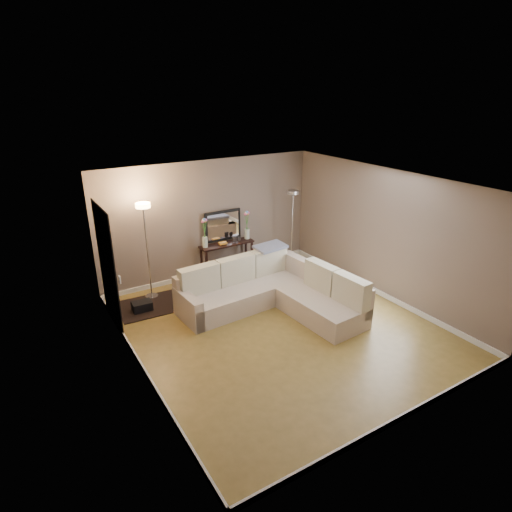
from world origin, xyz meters
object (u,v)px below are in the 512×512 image
floor_lamp_unlit (292,213)px  console_table (224,258)px  sectional_sofa (271,291)px  floor_lamp_lit (146,232)px

floor_lamp_unlit → console_table: bearing=169.6°
sectional_sofa → console_table: size_ratio=2.25×
sectional_sofa → floor_lamp_unlit: floor_lamp_unlit is taller
floor_lamp_lit → floor_lamp_unlit: floor_lamp_lit is taller
console_table → floor_lamp_unlit: bearing=-10.4°
console_table → floor_lamp_lit: floor_lamp_lit is taller
sectional_sofa → floor_lamp_lit: size_ratio=1.42×
sectional_sofa → console_table: (-0.08, 1.80, 0.09)m
sectional_sofa → floor_lamp_lit: (-1.85, 1.63, 1.05)m
sectional_sofa → console_table: bearing=92.5°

